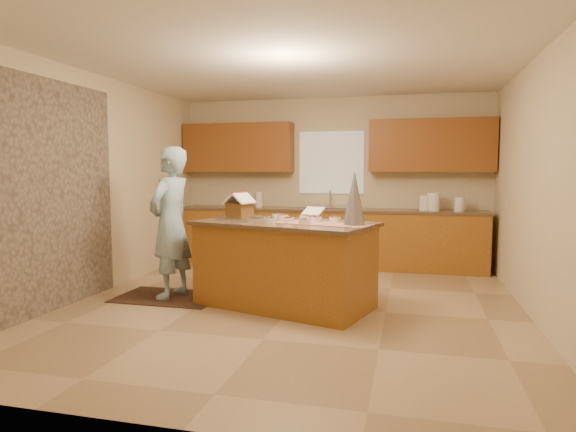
% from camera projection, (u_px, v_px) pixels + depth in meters
% --- Properties ---
extents(floor, '(5.50, 5.50, 0.00)m').
position_uv_depth(floor, '(292.00, 306.00, 5.56)').
color(floor, tan).
rests_on(floor, ground).
extents(ceiling, '(5.50, 5.50, 0.00)m').
position_uv_depth(ceiling, '(293.00, 61.00, 5.31)').
color(ceiling, silver).
rests_on(ceiling, floor).
extents(wall_back, '(5.50, 5.50, 0.00)m').
position_uv_depth(wall_back, '(331.00, 181.00, 8.09)').
color(wall_back, beige).
rests_on(wall_back, floor).
extents(wall_front, '(5.50, 5.50, 0.00)m').
position_uv_depth(wall_front, '(179.00, 201.00, 2.78)').
color(wall_front, beige).
rests_on(wall_front, floor).
extents(wall_left, '(5.50, 5.50, 0.00)m').
position_uv_depth(wall_left, '(94.00, 185.00, 6.04)').
color(wall_left, beige).
rests_on(wall_left, floor).
extents(wall_right, '(5.50, 5.50, 0.00)m').
position_uv_depth(wall_right, '(540.00, 188.00, 4.83)').
color(wall_right, beige).
rests_on(wall_right, floor).
extents(stone_accent, '(0.00, 2.50, 2.50)m').
position_uv_depth(stone_accent, '(49.00, 196.00, 5.27)').
color(stone_accent, gray).
rests_on(stone_accent, wall_left).
extents(window_curtain, '(1.05, 0.03, 1.00)m').
position_uv_depth(window_curtain, '(331.00, 163.00, 8.04)').
color(window_curtain, white).
rests_on(window_curtain, wall_back).
extents(back_counter_base, '(4.80, 0.60, 0.88)m').
position_uv_depth(back_counter_base, '(328.00, 239.00, 7.89)').
color(back_counter_base, '#98621F').
rests_on(back_counter_base, floor).
extents(back_counter_top, '(4.85, 0.63, 0.04)m').
position_uv_depth(back_counter_top, '(328.00, 210.00, 7.84)').
color(back_counter_top, brown).
rests_on(back_counter_top, back_counter_base).
extents(upper_cabinet_left, '(1.85, 0.35, 0.80)m').
position_uv_depth(upper_cabinet_left, '(238.00, 148.00, 8.24)').
color(upper_cabinet_left, brown).
rests_on(upper_cabinet_left, wall_back).
extents(upper_cabinet_right, '(1.85, 0.35, 0.80)m').
position_uv_depth(upper_cabinet_right, '(431.00, 146.00, 7.49)').
color(upper_cabinet_right, brown).
rests_on(upper_cabinet_right, wall_back).
extents(sink, '(0.70, 0.45, 0.12)m').
position_uv_depth(sink, '(328.00, 210.00, 7.84)').
color(sink, silver).
rests_on(sink, back_counter_top).
extents(faucet, '(0.03, 0.03, 0.28)m').
position_uv_depth(faucet, '(330.00, 199.00, 8.00)').
color(faucet, silver).
rests_on(faucet, back_counter_top).
extents(island_base, '(2.06, 1.42, 0.91)m').
position_uv_depth(island_base, '(284.00, 266.00, 5.53)').
color(island_base, '#98621F').
rests_on(island_base, floor).
extents(island_top, '(2.16, 1.52, 0.04)m').
position_uv_depth(island_top, '(284.00, 224.00, 5.48)').
color(island_top, brown).
rests_on(island_top, island_base).
extents(table_runner, '(1.10, 0.65, 0.01)m').
position_uv_depth(table_runner, '(322.00, 224.00, 5.25)').
color(table_runner, '#A3140B').
rests_on(table_runner, island_top).
extents(baking_tray, '(0.56, 0.47, 0.03)m').
position_uv_depth(baking_tray, '(240.00, 218.00, 5.72)').
color(baking_tray, silver).
rests_on(baking_tray, island_top).
extents(cookbook, '(0.27, 0.23, 0.10)m').
position_uv_depth(cookbook, '(313.00, 211.00, 5.73)').
color(cookbook, white).
rests_on(cookbook, island_top).
extents(tinsel_tree, '(0.28, 0.28, 0.57)m').
position_uv_depth(tinsel_tree, '(354.00, 198.00, 5.09)').
color(tinsel_tree, '#B5B7C2').
rests_on(tinsel_tree, island_top).
extents(rug, '(1.21, 0.79, 0.01)m').
position_uv_depth(rug, '(169.00, 297.00, 5.94)').
color(rug, black).
rests_on(rug, floor).
extents(boy, '(0.53, 0.71, 1.79)m').
position_uv_depth(boy, '(171.00, 223.00, 5.84)').
color(boy, '#90B5CD').
rests_on(boy, rug).
extents(canister_a, '(0.17, 0.17, 0.23)m').
position_uv_depth(canister_a, '(425.00, 203.00, 7.47)').
color(canister_a, white).
rests_on(canister_a, back_counter_top).
extents(canister_b, '(0.19, 0.19, 0.27)m').
position_uv_depth(canister_b, '(434.00, 202.00, 7.44)').
color(canister_b, white).
rests_on(canister_b, back_counter_top).
extents(canister_c, '(0.15, 0.15, 0.21)m').
position_uv_depth(canister_c, '(460.00, 204.00, 7.36)').
color(canister_c, white).
rests_on(canister_c, back_counter_top).
extents(paper_towel, '(0.12, 0.12, 0.25)m').
position_uv_depth(paper_towel, '(259.00, 200.00, 8.11)').
color(paper_towel, white).
rests_on(paper_towel, back_counter_top).
extents(gingerbread_house, '(0.35, 0.36, 0.29)m').
position_uv_depth(gingerbread_house, '(240.00, 208.00, 5.71)').
color(gingerbread_house, brown).
rests_on(gingerbread_house, baking_tray).
extents(candy_bowls, '(0.85, 0.64, 0.06)m').
position_uv_depth(candy_bowls, '(297.00, 219.00, 5.50)').
color(candy_bowls, orange).
rests_on(candy_bowls, island_top).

